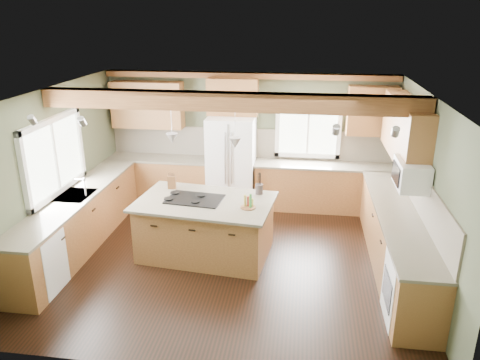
# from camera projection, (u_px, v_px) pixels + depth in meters

# --- Properties ---
(floor) EXTENTS (5.60, 5.60, 0.00)m
(floor) POSITION_uv_depth(u_px,v_px,m) (230.00, 258.00, 7.40)
(floor) COLOR black
(floor) RESTS_ON ground
(ceiling) EXTENTS (5.60, 5.60, 0.00)m
(ceiling) POSITION_uv_depth(u_px,v_px,m) (228.00, 94.00, 6.51)
(ceiling) COLOR silver
(ceiling) RESTS_ON wall_back
(wall_back) EXTENTS (5.60, 0.00, 5.60)m
(wall_back) POSITION_uv_depth(u_px,v_px,m) (249.00, 138.00, 9.28)
(wall_back) COLOR #4B563D
(wall_back) RESTS_ON ground
(wall_left) EXTENTS (0.00, 5.00, 5.00)m
(wall_left) POSITION_uv_depth(u_px,v_px,m) (53.00, 173.00, 7.32)
(wall_left) COLOR #4B563D
(wall_left) RESTS_ON ground
(wall_right) EXTENTS (0.00, 5.00, 5.00)m
(wall_right) POSITION_uv_depth(u_px,v_px,m) (425.00, 190.00, 6.59)
(wall_right) COLOR #4B563D
(wall_right) RESTS_ON ground
(ceiling_beam) EXTENTS (5.55, 0.26, 0.26)m
(ceiling_beam) POSITION_uv_depth(u_px,v_px,m) (230.00, 102.00, 6.65)
(ceiling_beam) COLOR #4F2B16
(ceiling_beam) RESTS_ON ceiling
(soffit_trim) EXTENTS (5.55, 0.20, 0.10)m
(soffit_trim) POSITION_uv_depth(u_px,v_px,m) (249.00, 76.00, 8.77)
(soffit_trim) COLOR #4F2B16
(soffit_trim) RESTS_ON ceiling
(backsplash_back) EXTENTS (5.58, 0.03, 0.58)m
(backsplash_back) POSITION_uv_depth(u_px,v_px,m) (249.00, 143.00, 9.30)
(backsplash_back) COLOR brown
(backsplash_back) RESTS_ON wall_back
(backsplash_right) EXTENTS (0.03, 3.70, 0.58)m
(backsplash_right) POSITION_uv_depth(u_px,v_px,m) (422.00, 195.00, 6.67)
(backsplash_right) COLOR brown
(backsplash_right) RESTS_ON wall_right
(base_cab_back_left) EXTENTS (2.02, 0.60, 0.88)m
(base_cab_back_left) POSITION_uv_depth(u_px,v_px,m) (160.00, 180.00, 9.53)
(base_cab_back_left) COLOR brown
(base_cab_back_left) RESTS_ON floor
(counter_back_left) EXTENTS (2.06, 0.64, 0.04)m
(counter_back_left) POSITION_uv_depth(u_px,v_px,m) (159.00, 158.00, 9.37)
(counter_back_left) COLOR #4F493A
(counter_back_left) RESTS_ON base_cab_back_left
(base_cab_back_right) EXTENTS (2.62, 0.60, 0.88)m
(base_cab_back_right) POSITION_uv_depth(u_px,v_px,m) (323.00, 188.00, 9.11)
(base_cab_back_right) COLOR brown
(base_cab_back_right) RESTS_ON floor
(counter_back_right) EXTENTS (2.66, 0.64, 0.04)m
(counter_back_right) POSITION_uv_depth(u_px,v_px,m) (324.00, 165.00, 8.95)
(counter_back_right) COLOR #4F493A
(counter_back_right) RESTS_ON base_cab_back_right
(base_cab_left) EXTENTS (0.60, 3.70, 0.88)m
(base_cab_left) POSITION_uv_depth(u_px,v_px,m) (79.00, 222.00, 7.62)
(base_cab_left) COLOR brown
(base_cab_left) RESTS_ON floor
(counter_left) EXTENTS (0.64, 3.74, 0.04)m
(counter_left) POSITION_uv_depth(u_px,v_px,m) (75.00, 196.00, 7.47)
(counter_left) COLOR #4F493A
(counter_left) RESTS_ON base_cab_left
(base_cab_right) EXTENTS (0.60, 3.70, 0.88)m
(base_cab_right) POSITION_uv_depth(u_px,v_px,m) (395.00, 242.00, 6.97)
(base_cab_right) COLOR brown
(base_cab_right) RESTS_ON floor
(counter_right) EXTENTS (0.64, 3.74, 0.04)m
(counter_right) POSITION_uv_depth(u_px,v_px,m) (399.00, 214.00, 6.82)
(counter_right) COLOR #4F493A
(counter_right) RESTS_ON base_cab_right
(upper_cab_back_left) EXTENTS (1.40, 0.35, 0.90)m
(upper_cab_back_left) POSITION_uv_depth(u_px,v_px,m) (148.00, 105.00, 9.16)
(upper_cab_back_left) COLOR brown
(upper_cab_back_left) RESTS_ON wall_back
(upper_cab_over_fridge) EXTENTS (0.96, 0.35, 0.70)m
(upper_cab_over_fridge) POSITION_uv_depth(u_px,v_px,m) (233.00, 97.00, 8.87)
(upper_cab_over_fridge) COLOR brown
(upper_cab_over_fridge) RESTS_ON wall_back
(upper_cab_right) EXTENTS (0.35, 2.20, 0.90)m
(upper_cab_right) POSITION_uv_depth(u_px,v_px,m) (405.00, 130.00, 7.23)
(upper_cab_right) COLOR brown
(upper_cab_right) RESTS_ON wall_right
(upper_cab_back_corner) EXTENTS (0.90, 0.35, 0.90)m
(upper_cab_back_corner) POSITION_uv_depth(u_px,v_px,m) (372.00, 111.00, 8.60)
(upper_cab_back_corner) COLOR brown
(upper_cab_back_corner) RESTS_ON wall_back
(window_left) EXTENTS (0.04, 1.60, 1.05)m
(window_left) POSITION_uv_depth(u_px,v_px,m) (53.00, 156.00, 7.28)
(window_left) COLOR white
(window_left) RESTS_ON wall_left
(window_back) EXTENTS (1.10, 0.04, 1.00)m
(window_back) POSITION_uv_depth(u_px,v_px,m) (308.00, 128.00, 9.03)
(window_back) COLOR white
(window_back) RESTS_ON wall_back
(sink) EXTENTS (0.50, 0.65, 0.03)m
(sink) POSITION_uv_depth(u_px,v_px,m) (75.00, 196.00, 7.46)
(sink) COLOR #262628
(sink) RESTS_ON counter_left
(faucet) EXTENTS (0.02, 0.02, 0.28)m
(faucet) POSITION_uv_depth(u_px,v_px,m) (85.00, 188.00, 7.39)
(faucet) COLOR #B2B2B7
(faucet) RESTS_ON sink
(dishwasher) EXTENTS (0.60, 0.60, 0.84)m
(dishwasher) POSITION_uv_depth(u_px,v_px,m) (36.00, 263.00, 6.41)
(dishwasher) COLOR white
(dishwasher) RESTS_ON floor
(oven) EXTENTS (0.60, 0.72, 0.84)m
(oven) POSITION_uv_depth(u_px,v_px,m) (412.00, 291.00, 5.77)
(oven) COLOR white
(oven) RESTS_ON floor
(microwave) EXTENTS (0.40, 0.70, 0.38)m
(microwave) POSITION_uv_depth(u_px,v_px,m) (411.00, 174.00, 6.49)
(microwave) COLOR white
(microwave) RESTS_ON wall_right
(pendant_left) EXTENTS (0.18, 0.18, 0.16)m
(pendant_left) POSITION_uv_depth(u_px,v_px,m) (172.00, 139.00, 7.02)
(pendant_left) COLOR #B2B2B7
(pendant_left) RESTS_ON ceiling
(pendant_right) EXTENTS (0.18, 0.18, 0.16)m
(pendant_right) POSITION_uv_depth(u_px,v_px,m) (235.00, 143.00, 6.79)
(pendant_right) COLOR #B2B2B7
(pendant_right) RESTS_ON ceiling
(refrigerator) EXTENTS (0.90, 0.74, 1.80)m
(refrigerator) POSITION_uv_depth(u_px,v_px,m) (231.00, 163.00, 9.11)
(refrigerator) COLOR white
(refrigerator) RESTS_ON floor
(island) EXTENTS (2.08, 1.40, 0.88)m
(island) POSITION_uv_depth(u_px,v_px,m) (206.00, 229.00, 7.40)
(island) COLOR olive
(island) RESTS_ON floor
(island_top) EXTENTS (2.22, 1.55, 0.04)m
(island_top) POSITION_uv_depth(u_px,v_px,m) (205.00, 202.00, 7.24)
(island_top) COLOR #4F493A
(island_top) RESTS_ON island
(cooktop) EXTENTS (0.90, 0.65, 0.02)m
(cooktop) POSITION_uv_depth(u_px,v_px,m) (195.00, 199.00, 7.27)
(cooktop) COLOR black
(cooktop) RESTS_ON island_top
(knife_block) EXTENTS (0.15, 0.12, 0.22)m
(knife_block) POSITION_uv_depth(u_px,v_px,m) (172.00, 182.00, 7.70)
(knife_block) COLOR brown
(knife_block) RESTS_ON island_top
(utensil_crock) EXTENTS (0.16, 0.16, 0.16)m
(utensil_crock) POSITION_uv_depth(u_px,v_px,m) (259.00, 189.00, 7.48)
(utensil_crock) COLOR #423834
(utensil_crock) RESTS_ON island_top
(bottle_tray) EXTENTS (0.24, 0.24, 0.21)m
(bottle_tray) POSITION_uv_depth(u_px,v_px,m) (248.00, 201.00, 6.94)
(bottle_tray) COLOR brown
(bottle_tray) RESTS_ON island_top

